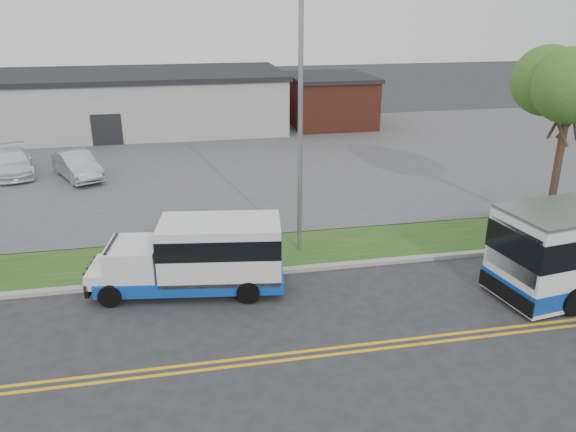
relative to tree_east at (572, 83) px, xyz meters
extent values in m
plane|color=#28282B|center=(-14.00, -3.00, -6.20)|extent=(140.00, 140.00, 0.00)
cube|color=gold|center=(-14.00, -6.85, -6.20)|extent=(70.00, 0.12, 0.01)
cube|color=gold|center=(-14.00, -7.15, -6.20)|extent=(70.00, 0.12, 0.01)
cube|color=#9E9B93|center=(-14.00, -1.90, -6.13)|extent=(80.00, 0.30, 0.15)
cube|color=#244316|center=(-14.00, -0.10, -6.15)|extent=(80.00, 3.30, 0.10)
cube|color=#4C4C4F|center=(-14.00, 14.00, -6.15)|extent=(80.00, 25.00, 0.10)
cube|color=#9E9E99|center=(-20.00, 24.00, -4.20)|extent=(25.00, 10.00, 4.00)
cube|color=black|center=(-20.00, 24.00, -2.03)|extent=(25.40, 10.40, 0.35)
cube|color=black|center=(-20.00, 19.05, -5.10)|extent=(2.00, 0.15, 2.20)
cube|color=brown|center=(-3.50, 23.00, -4.40)|extent=(6.00, 7.00, 3.60)
cube|color=black|center=(-3.50, 23.00, -2.45)|extent=(6.30, 7.30, 0.30)
cylinder|color=#39251F|center=(0.00, 0.00, -3.72)|extent=(0.32, 0.32, 4.76)
ellipsoid|color=#305D20|center=(0.00, 0.00, 0.02)|extent=(5.20, 5.20, 4.42)
cylinder|color=gray|center=(-11.00, -0.20, -1.35)|extent=(0.18, 0.18, 9.50)
cube|color=#0E3D9E|center=(-15.22, -2.58, -5.71)|extent=(6.35, 2.92, 0.45)
cube|color=silver|center=(-14.24, -2.72, -4.68)|extent=(4.21, 2.61, 1.89)
cube|color=black|center=(-14.24, -2.72, -4.36)|extent=(4.23, 2.65, 0.67)
cube|color=silver|center=(-17.09, -2.31, -4.99)|extent=(1.88, 2.14, 1.08)
cube|color=black|center=(-17.76, -2.21, -4.81)|extent=(0.33, 1.70, 0.81)
cube|color=silver|center=(-18.07, -2.17, -5.44)|extent=(1.15, 1.95, 0.49)
cube|color=black|center=(-18.47, -2.11, -5.71)|extent=(0.40, 1.84, 0.45)
sphere|color=#FFD88C|center=(-18.61, -2.77, -5.49)|extent=(0.20, 0.20, 0.18)
sphere|color=#FFD88C|center=(-18.42, -1.44, -5.49)|extent=(0.20, 0.20, 0.18)
cylinder|color=black|center=(-17.85, -3.18, -5.83)|extent=(0.78, 0.36, 0.76)
cylinder|color=black|center=(-17.58, -1.26, -5.83)|extent=(0.78, 0.36, 0.76)
cylinder|color=black|center=(-13.49, -3.81, -5.83)|extent=(0.78, 0.36, 0.76)
cylinder|color=black|center=(-13.22, -1.89, -5.83)|extent=(0.78, 0.36, 0.76)
cube|color=black|center=(-5.33, -5.57, -4.31)|extent=(0.42, 2.28, 1.59)
cube|color=black|center=(-5.40, -5.58, -5.76)|extent=(0.47, 2.48, 0.50)
cylinder|color=black|center=(-3.64, -6.51, -5.73)|extent=(0.99, 0.45, 0.96)
cylinder|color=black|center=(-3.97, -4.19, -5.73)|extent=(0.99, 0.45, 0.96)
imported|color=#A8A9AF|center=(-20.88, 11.41, -5.37)|extent=(3.32, 4.68, 1.46)
imported|color=white|center=(-24.50, 12.89, -5.41)|extent=(3.15, 5.12, 1.38)
camera|label=1|loc=(-15.38, -19.83, 2.96)|focal=35.00mm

